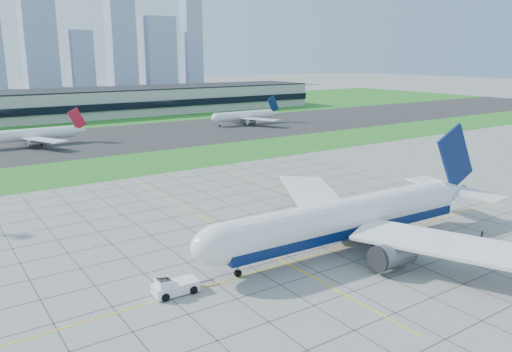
{
  "coord_description": "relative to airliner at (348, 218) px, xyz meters",
  "views": [
    {
      "loc": [
        -59.57,
        -64.93,
        34.91
      ],
      "look_at": [
        5.36,
        29.92,
        7.0
      ],
      "focal_mm": 35.0,
      "sensor_mm": 36.0,
      "label": 1
    }
  ],
  "objects": [
    {
      "name": "terminal",
      "position": [
        36.52,
        232.5,
        2.1
      ],
      "size": [
        260.0,
        43.0,
        15.8
      ],
      "color": "#B7B7B2",
      "rests_on": "ground"
    },
    {
      "name": "crew_far",
      "position": [
        25.36,
        -11.51,
        -4.99
      ],
      "size": [
        0.96,
        0.87,
        1.61
      ],
      "primitive_type": "imported",
      "rotation": [
        0.0,
        0.0,
        -0.42
      ],
      "color": "black",
      "rests_on": "ground"
    },
    {
      "name": "asphalt_taxiway",
      "position": [
        -3.48,
        147.63,
        -5.77
      ],
      "size": [
        700.0,
        75.0,
        0.04
      ],
      "primitive_type": "cube",
      "color": "#383838",
      "rests_on": "ground"
    },
    {
      "name": "distant_jet_2",
      "position": [
        77.74,
        153.32,
        -1.31
      ],
      "size": [
        38.82,
        42.66,
        14.08
      ],
      "color": "white",
      "rests_on": "ground"
    },
    {
      "name": "grass_far",
      "position": [
        -3.48,
        257.63,
        -5.78
      ],
      "size": [
        700.0,
        145.0,
        0.04
      ],
      "primitive_type": "cube",
      "color": "#287320",
      "rests_on": "ground"
    },
    {
      "name": "apron_markings",
      "position": [
        -3.06,
        13.72,
        -5.78
      ],
      "size": [
        120.0,
        130.0,
        0.03
      ],
      "color": "#474744",
      "rests_on": "ground"
    },
    {
      "name": "pushback_tug",
      "position": [
        -34.53,
        1.3,
        -4.58
      ],
      "size": [
        9.91,
        3.7,
        2.74
      ],
      "rotation": [
        0.0,
        0.0,
        -0.04
      ],
      "color": "white",
      "rests_on": "ground"
    },
    {
      "name": "crew_near",
      "position": [
        -33.91,
        0.76,
        -4.88
      ],
      "size": [
        0.8,
        0.76,
        1.84
      ],
      "primitive_type": "imported",
      "rotation": [
        0.0,
        0.0,
        0.69
      ],
      "color": "black",
      "rests_on": "ground"
    },
    {
      "name": "ground",
      "position": [
        -3.48,
        2.63,
        -5.8
      ],
      "size": [
        1400.0,
        1400.0,
        0.0
      ],
      "primitive_type": "plane",
      "color": "gray",
      "rests_on": "ground"
    },
    {
      "name": "distant_jet_1",
      "position": [
        -25.52,
        148.29,
        -1.31
      ],
      "size": [
        37.65,
        42.66,
        14.08
      ],
      "color": "white",
      "rests_on": "ground"
    },
    {
      "name": "grass_median",
      "position": [
        -3.48,
        92.63,
        -5.78
      ],
      "size": [
        700.0,
        35.0,
        0.04
      ],
      "primitive_type": "cube",
      "color": "#287320",
      "rests_on": "ground"
    },
    {
      "name": "airliner",
      "position": [
        0.0,
        0.0,
        0.0
      ],
      "size": [
        67.39,
        68.21,
        21.2
      ],
      "rotation": [
        0.0,
        0.0,
        -0.04
      ],
      "color": "white",
      "rests_on": "ground"
    }
  ]
}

